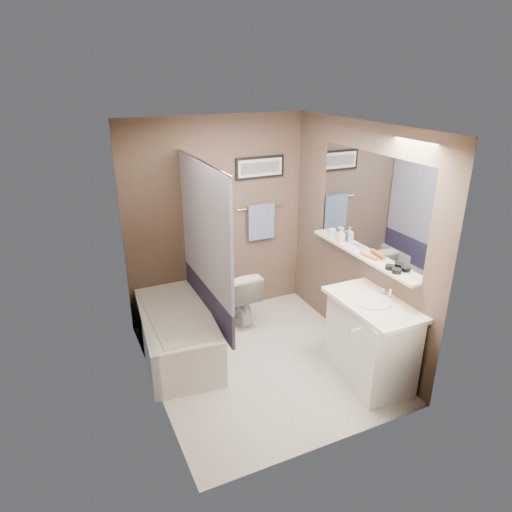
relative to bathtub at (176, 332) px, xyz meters
name	(u,v)px	position (x,y,z in m)	size (l,w,h in m)	color
ground	(262,362)	(0.75, -0.55, -0.25)	(2.50, 2.50, 0.00)	beige
ceiling	(263,129)	(0.75, -0.55, 2.13)	(2.20, 2.50, 0.04)	white
wall_back	(218,221)	(0.75, 0.68, 0.95)	(2.20, 0.04, 2.40)	brown
wall_front	(336,315)	(0.75, -1.78, 0.95)	(2.20, 0.04, 2.40)	brown
wall_left	(149,277)	(-0.33, -0.55, 0.95)	(0.04, 2.50, 2.40)	brown
wall_right	(356,240)	(1.83, -0.55, 0.95)	(0.04, 2.50, 2.40)	brown
tile_surround	(138,276)	(-0.34, -0.05, 0.75)	(0.02, 1.55, 2.00)	beige
curtain_rod	(202,161)	(0.35, -0.05, 1.80)	(0.02, 0.02, 1.55)	silver
curtain_upper	(205,227)	(0.35, -0.05, 1.15)	(0.03, 1.45, 1.28)	silver
curtain_lower	(208,300)	(0.35, -0.05, 0.33)	(0.03, 1.45, 0.36)	#2B284A
mirror	(370,205)	(1.84, -0.70, 1.37)	(0.02, 1.60, 1.00)	silver
shelf	(360,255)	(1.79, -0.70, 0.85)	(0.12, 1.60, 0.03)	silver
towel_bar	(260,207)	(1.30, 0.66, 1.05)	(0.02, 0.02, 0.60)	silver
towel	(261,222)	(1.30, 0.64, 0.87)	(0.34, 0.05, 0.44)	#99B1DF
art_frame	(260,167)	(1.30, 0.68, 1.53)	(0.62, 0.03, 0.26)	black
art_mat	(260,168)	(1.30, 0.67, 1.53)	(0.56, 0.00, 0.20)	white
art_image	(260,168)	(1.30, 0.66, 1.53)	(0.50, 0.00, 0.13)	#595959
door	(394,324)	(1.30, -1.79, 0.75)	(0.80, 0.02, 2.00)	silver
door_handle	(355,330)	(0.97, -1.74, 0.75)	(0.02, 0.02, 0.10)	silver
bathtub	(176,332)	(0.00, 0.00, 0.00)	(0.70, 1.50, 0.50)	silver
tub_rim	(175,312)	(0.00, 0.00, 0.25)	(0.56, 1.36, 0.02)	beige
toilet	(238,295)	(0.86, 0.36, 0.09)	(0.38, 0.66, 0.68)	silver
vanity	(370,342)	(1.60, -1.20, 0.15)	(0.50, 0.90, 0.80)	white
countertop	(373,304)	(1.59, -1.20, 0.57)	(0.54, 0.96, 0.04)	white
sink_basin	(373,301)	(1.58, -1.20, 0.60)	(0.34, 0.34, 0.01)	white
faucet_spout	(390,293)	(1.78, -1.20, 0.64)	(0.02, 0.02, 0.10)	white
faucet_knob	(383,291)	(1.78, -1.10, 0.62)	(0.05, 0.05, 0.05)	silver
candle_bowl_near	(396,271)	(1.79, -1.24, 0.89)	(0.09, 0.09, 0.04)	black
candle_bowl_far	(390,267)	(1.79, -1.15, 0.89)	(0.09, 0.09, 0.04)	black
hair_brush_front	(369,256)	(1.79, -0.83, 0.89)	(0.04, 0.04, 0.22)	orange
pink_comb	(349,247)	(1.79, -0.51, 0.87)	(0.03, 0.16, 0.01)	pink
glass_jar	(332,233)	(1.79, -0.18, 0.92)	(0.08, 0.08, 0.10)	silver
soap_bottle	(341,235)	(1.79, -0.34, 0.94)	(0.07, 0.07, 0.16)	#999999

